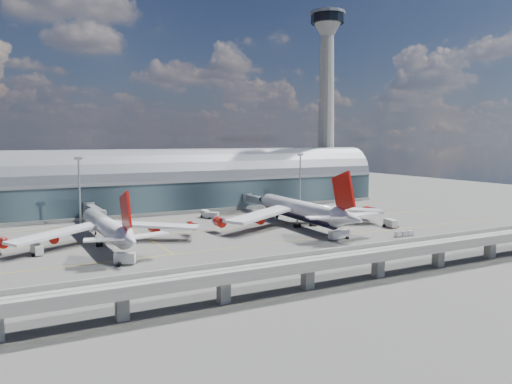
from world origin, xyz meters
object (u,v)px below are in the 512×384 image
airliner_right (302,210)px  service_truck_3 (391,223)px  control_tower (326,104)px  service_truck_2 (339,235)px  floodlight_mast_left (79,189)px  service_truck_5 (212,215)px  cargo_train_1 (447,242)px  floodlight_mast_right (300,179)px  service_truck_0 (37,250)px  service_truck_4 (206,214)px  cargo_train_0 (362,256)px  airliner_left (107,227)px  cargo_train_2 (404,234)px  service_truck_1 (125,259)px

airliner_right → service_truck_3: (27.06, -18.06, -4.35)m
control_tower → service_truck_2: control_tower is taller
floodlight_mast_left → airliner_right: (72.58, -43.29, -7.75)m
service_truck_5 → cargo_train_1: 92.33m
floodlight_mast_left → cargo_train_1: size_ratio=2.28×
floodlight_mast_left → floodlight_mast_right: same height
service_truck_5 → service_truck_0: bearing=154.4°
control_tower → service_truck_4: (-86.45, -35.33, -50.12)m
control_tower → service_truck_4: 105.99m
cargo_train_0 → service_truck_3: bearing=-61.3°
airliner_left → cargo_train_2: (90.37, -33.26, -4.62)m
service_truck_0 → service_truck_5: (68.97, 36.25, -0.11)m
control_tower → service_truck_5: size_ratio=18.76×
service_truck_5 → service_truck_2: bearing=-125.0°
service_truck_3 → floodlight_mast_left: bearing=159.7°
airliner_left → airliner_right: size_ratio=0.88×
service_truck_3 → airliner_left: bearing=-179.2°
service_truck_0 → cargo_train_2: (110.78, -29.24, -0.56)m
control_tower → airliner_right: control_tower is taller
service_truck_1 → cargo_train_2: service_truck_1 is taller
airliner_right → service_truck_2: size_ratio=8.98×
airliner_right → cargo_train_2: size_ratio=9.52×
floodlight_mast_left → service_truck_4: floodlight_mast_left is taller
service_truck_2 → floodlight_mast_left: bearing=36.7°
airliner_right → service_truck_3: size_ratio=10.94×
floodlight_mast_left → airliner_right: floodlight_mast_left is taller
floodlight_mast_left → service_truck_4: size_ratio=4.75×
floodlight_mast_left → cargo_train_0: bearing=-58.4°
airliner_right → service_truck_0: (-91.74, -3.79, -4.45)m
service_truck_4 → cargo_train_1: service_truck_4 is taller
floodlight_mast_right → service_truck_2: size_ratio=3.23×
service_truck_1 → cargo_train_1: size_ratio=0.52×
airliner_right → cargo_train_1: airliner_right is taller
floodlight_mast_left → service_truck_5: size_ratio=4.68×
service_truck_3 → service_truck_1: bearing=-163.6°
control_tower → airliner_left: size_ratio=1.64×
airliner_right → service_truck_1: (-72.55, -26.80, -4.32)m
service_truck_1 → service_truck_2: service_truck_1 is taller
airliner_left → airliner_right: (71.33, -0.24, 0.39)m
control_tower → floodlight_mast_right: 58.76m
service_truck_0 → cargo_train_1: (113.23, -44.78, -0.62)m
floodlight_mast_left → cargo_train_0: (58.21, -94.72, -12.77)m
floodlight_mast_left → service_truck_2: 99.24m
control_tower → service_truck_2: 128.01m
airliner_left → service_truck_3: bearing=-11.1°
floodlight_mast_right → service_truck_1: (-99.97, -70.10, -12.07)m
service_truck_5 → cargo_train_1: service_truck_5 is taller
airliner_right → cargo_train_1: (21.49, -48.56, -5.08)m
service_truck_2 → service_truck_4: size_ratio=1.47×
cargo_train_1 → service_truck_1: bearing=55.0°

